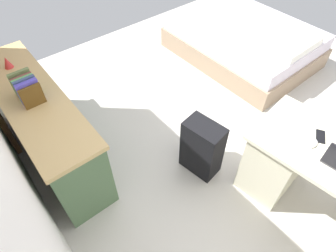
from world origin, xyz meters
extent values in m
plane|color=beige|center=(0.00, 0.00, 0.00)|extent=(5.34, 5.34, 0.00)
cube|color=beige|center=(-0.63, 0.23, 0.35)|extent=(0.47, 0.64, 0.69)
cube|color=#4C6B47|center=(0.96, 1.71, 0.38)|extent=(1.76, 0.44, 0.76)
cube|color=tan|center=(0.96, 1.71, 0.78)|extent=(1.80, 0.48, 0.04)
cube|color=#415B3C|center=(0.57, 1.48, 0.21)|extent=(0.67, 0.01, 0.27)
cube|color=#415B3C|center=(1.36, 1.48, 0.21)|extent=(0.67, 0.01, 0.27)
cube|color=gray|center=(0.94, -1.13, 0.14)|extent=(1.93, 1.43, 0.28)
cube|color=silver|center=(0.94, -1.13, 0.38)|extent=(1.86, 1.37, 0.20)
cube|color=white|center=(0.27, -1.14, 0.53)|extent=(0.49, 0.69, 0.10)
cube|color=black|center=(-0.12, 0.66, 0.30)|extent=(0.39, 0.28, 0.60)
ellipsoid|color=white|center=(-0.83, 0.25, 0.74)|extent=(0.07, 0.11, 0.03)
cube|color=black|center=(-0.83, 0.14, 0.73)|extent=(0.13, 0.15, 0.01)
cube|color=brown|center=(0.80, 1.71, 0.89)|extent=(0.02, 0.17, 0.19)
cube|color=#5046B9|center=(0.84, 1.71, 0.90)|extent=(0.04, 0.17, 0.21)
cube|color=#384970|center=(0.88, 1.71, 0.91)|extent=(0.03, 0.17, 0.22)
cube|color=#559E57|center=(0.92, 1.71, 0.90)|extent=(0.04, 0.17, 0.20)
cube|color=brown|center=(0.96, 1.71, 0.90)|extent=(0.03, 0.17, 0.20)
cube|color=#617141|center=(1.00, 1.71, 0.91)|extent=(0.03, 0.17, 0.22)
cube|color=#4D9351|center=(1.04, 1.71, 0.89)|extent=(0.02, 0.17, 0.19)
cone|color=red|center=(1.46, 1.71, 0.85)|extent=(0.08, 0.08, 0.11)
camera|label=1|loc=(-1.20, 1.94, 2.42)|focal=30.67mm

